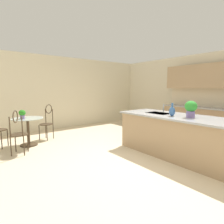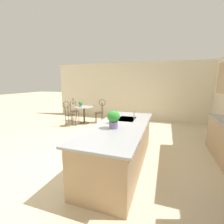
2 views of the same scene
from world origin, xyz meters
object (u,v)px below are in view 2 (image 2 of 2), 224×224
(chair_near_window, at_px, (74,109))
(chair_toward_desk, at_px, (69,113))
(bistro_table, at_px, (84,113))
(chair_by_island, at_px, (100,110))
(potted_plant_on_table, at_px, (81,104))
(potted_plant_counter_near, at_px, (114,118))
(vase_on_counter, at_px, (113,118))

(chair_near_window, distance_m, chair_toward_desk, 0.97)
(bistro_table, xyz_separation_m, chair_near_window, (-0.31, -0.69, 0.13))
(chair_by_island, relative_size, potted_plant_on_table, 4.46)
(potted_plant_counter_near, xyz_separation_m, vase_on_counter, (-0.35, -0.14, -0.09))
(bistro_table, relative_size, potted_plant_on_table, 3.43)
(chair_by_island, distance_m, vase_on_counter, 3.60)
(potted_plant_on_table, relative_size, potted_plant_counter_near, 0.67)
(chair_by_island, distance_m, potted_plant_counter_near, 3.98)
(chair_toward_desk, distance_m, potted_plant_counter_near, 3.82)
(chair_by_island, bearing_deg, vase_on_counter, 27.40)
(potted_plant_on_table, relative_size, vase_on_counter, 0.81)
(bistro_table, relative_size, chair_by_island, 0.77)
(bistro_table, relative_size, vase_on_counter, 2.78)
(bistro_table, xyz_separation_m, chair_toward_desk, (0.60, -0.36, 0.13))
(vase_on_counter, bearing_deg, chair_toward_desk, -130.34)
(chair_near_window, bearing_deg, potted_plant_on_table, 57.39)
(bistro_table, bearing_deg, chair_toward_desk, -30.91)
(vase_on_counter, bearing_deg, potted_plant_counter_near, 21.15)
(potted_plant_on_table, bearing_deg, chair_by_island, 116.80)
(potted_plant_on_table, distance_m, vase_on_counter, 3.68)
(bistro_table, bearing_deg, chair_by_island, 118.10)
(bistro_table, distance_m, potted_plant_on_table, 0.45)
(chair_near_window, relative_size, potted_plant_on_table, 4.46)
(chair_near_window, bearing_deg, chair_toward_desk, 19.77)
(chair_near_window, bearing_deg, potted_plant_counter_near, 41.51)
(chair_by_island, bearing_deg, bistro_table, -61.90)
(chair_by_island, bearing_deg, chair_near_window, -88.91)
(bistro_table, distance_m, vase_on_counter, 3.68)
(potted_plant_counter_near, height_order, vase_on_counter, potted_plant_counter_near)
(chair_near_window, xyz_separation_m, chair_toward_desk, (0.91, 0.33, 0.00))
(chair_by_island, distance_m, chair_toward_desk, 1.36)
(chair_by_island, xyz_separation_m, potted_plant_counter_near, (3.52, 1.78, 0.55))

